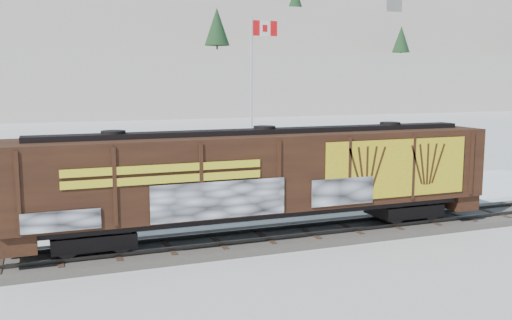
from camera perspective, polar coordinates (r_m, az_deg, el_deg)
name	(u,v)px	position (r m, az deg, el deg)	size (l,w,h in m)	color
ground	(347,233)	(25.65, 9.08, -7.23)	(500.00, 500.00, 0.00)	white
rail_track	(347,230)	(25.61, 9.08, -6.92)	(50.00, 3.40, 0.43)	#59544C
parking_strip	(279,200)	(32.16, 2.35, -4.00)	(40.00, 8.00, 0.03)	white
hillside	(83,51)	(161.82, -16.91, 10.36)	(360.00, 110.00, 93.00)	white
hopper_railcar	(265,175)	(23.34, 0.86, -1.47)	(19.99, 3.06, 4.31)	black
flagpole	(253,121)	(38.49, -0.29, 3.90)	(2.30, 0.90, 10.81)	silver
car_silver	(108,198)	(30.10, -14.54, -3.66)	(1.70, 4.22, 1.44)	silver
car_white	(306,189)	(31.54, 5.00, -2.91)	(1.51, 4.33, 1.43)	silver
car_dark	(348,180)	(34.54, 9.21, -1.96)	(2.11, 5.20, 1.51)	black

